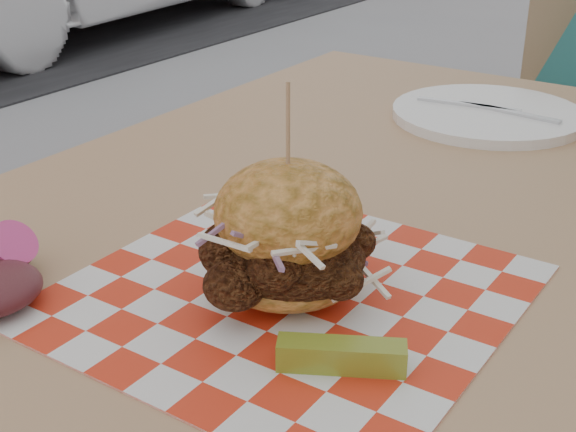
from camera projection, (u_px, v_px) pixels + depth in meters
name	position (u px, v px, depth m)	size (l,w,h in m)	color
patio_table	(362.00, 267.00, 0.90)	(0.80, 1.20, 0.75)	tan
paper_liner	(288.00, 294.00, 0.69)	(0.36, 0.36, 0.00)	red
sandwich	(288.00, 239.00, 0.67)	(0.16, 0.16, 0.19)	#DE8F3E
pickle_spear	(341.00, 355.00, 0.59)	(0.10, 0.02, 0.02)	olive
place_setting	(488.00, 114.00, 1.14)	(0.27, 0.27, 0.02)	white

